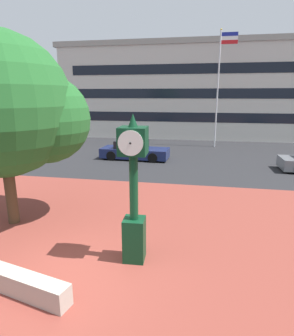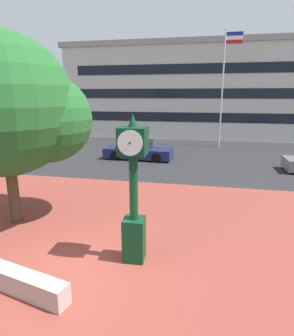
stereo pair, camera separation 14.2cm
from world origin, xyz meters
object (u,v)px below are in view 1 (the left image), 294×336
Objects in this scene: flagpole_primary at (219,82)px; plaza_tree at (10,109)px; civic_building at (215,91)px; street_clock at (134,193)px; car_street_mid at (134,151)px.

plaza_tree is at bearing -113.95° from flagpole_primary.
flagpole_primary is 0.29× the size of civic_building.
civic_building is (3.00, 27.67, 2.77)m from street_clock.
street_clock is at bearing -99.20° from flagpole_primary.
flagpole_primary reaches higher than car_street_mid.
flagpole_primary is (2.93, 18.07, 3.40)m from street_clock.
plaza_tree reaches higher than car_street_mid.
civic_building is (5.82, 15.55, 4.10)m from car_street_mid.
street_clock is 5.07m from plaza_tree.
civic_building is at bearing 162.02° from car_street_mid.
flagpole_primary is (5.74, 5.95, 4.72)m from car_street_mid.
street_clock is 27.97m from civic_building.
street_clock is 0.83× the size of car_street_mid.
plaza_tree reaches higher than street_clock.
street_clock is 12.51m from car_street_mid.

